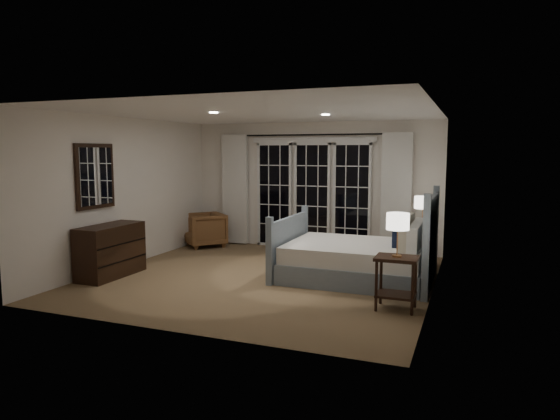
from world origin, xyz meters
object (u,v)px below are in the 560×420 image
(nightstand_right, at_px, (422,242))
(armchair, at_px, (205,230))
(nightstand_left, at_px, (396,275))
(lamp_right, at_px, (423,203))
(lamp_left, at_px, (398,222))
(dresser, at_px, (111,251))
(bed, at_px, (360,258))

(nightstand_right, bearing_deg, armchair, 176.52)
(nightstand_left, relative_size, lamp_right, 1.21)
(lamp_left, relative_size, armchair, 0.71)
(lamp_left, xyz_separation_m, dresser, (-4.37, 0.06, -0.68))
(nightstand_right, bearing_deg, lamp_left, -91.36)
(lamp_right, height_order, dresser, lamp_right)
(bed, distance_m, nightstand_left, 1.46)
(armchair, relative_size, dresser, 0.66)
(bed, height_order, nightstand_right, bed)
(nightstand_right, xyz_separation_m, armchair, (-4.30, 0.26, -0.08))
(nightstand_right, xyz_separation_m, dresser, (-4.43, -2.41, -0.02))
(nightstand_right, distance_m, lamp_left, 2.56)
(lamp_right, distance_m, armchair, 4.37)
(dresser, bearing_deg, nightstand_right, 28.62)
(lamp_left, bearing_deg, armchair, 147.16)
(lamp_left, bearing_deg, dresser, 179.23)
(bed, relative_size, nightstand_right, 3.44)
(nightstand_left, relative_size, armchair, 0.87)
(bed, relative_size, lamp_left, 4.17)
(nightstand_right, xyz_separation_m, lamp_right, (0.00, 0.00, 0.65))
(bed, height_order, dresser, bed)
(nightstand_right, height_order, dresser, dresser)
(nightstand_left, height_order, lamp_right, lamp_right)
(lamp_left, height_order, lamp_right, lamp_left)
(bed, bearing_deg, armchair, 157.37)
(bed, relative_size, armchair, 2.95)
(armchair, bearing_deg, nightstand_right, 39.87)
(nightstand_left, distance_m, nightstand_right, 2.47)
(nightstand_right, distance_m, dresser, 5.04)
(nightstand_right, distance_m, armchair, 4.30)
(bed, distance_m, armchair, 3.81)
(bed, xyz_separation_m, nightstand_left, (0.72, -1.27, 0.11))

